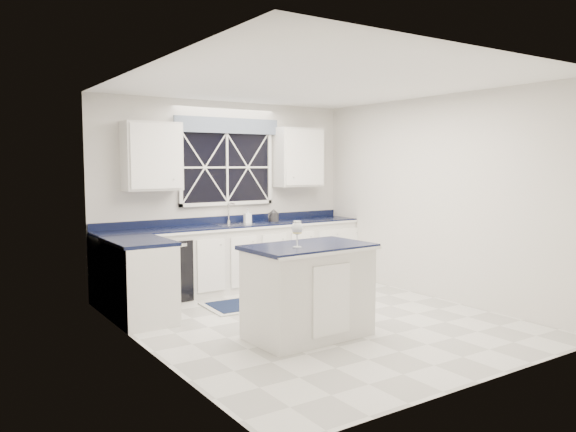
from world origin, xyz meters
TOP-DOWN VIEW (x-y plane):
  - ground at (0.00, 0.00)m, footprint 4.50×4.50m
  - back_wall at (0.00, 2.25)m, footprint 4.00×0.10m
  - base_cabinets at (-0.33, 1.78)m, footprint 3.99×1.60m
  - countertop at (0.00, 1.95)m, footprint 3.98×0.64m
  - dishwasher at (-1.10, 1.95)m, footprint 0.60×0.58m
  - window at (0.00, 2.20)m, footprint 1.65×0.09m
  - upper_cabinets at (0.00, 2.08)m, footprint 3.10×0.34m
  - faucet at (0.00, 2.14)m, footprint 0.05×0.20m
  - island at (-0.44, -0.44)m, footprint 1.33×0.83m
  - rug at (-0.25, 1.06)m, footprint 1.25×0.81m
  - kettle at (0.67, 2.00)m, footprint 0.25×0.21m
  - wine_glass at (-0.64, -0.52)m, footprint 0.11×0.11m
  - soap_bottle at (0.26, 2.06)m, footprint 0.11×0.11m

SIDE VIEW (x-z plane):
  - ground at x=0.00m, z-range 0.00..0.00m
  - rug at x=-0.25m, z-range 0.00..0.02m
  - dishwasher at x=-1.10m, z-range 0.00..0.82m
  - base_cabinets at x=-0.33m, z-range 0.00..0.90m
  - island at x=-0.44m, z-range 0.00..0.97m
  - countertop at x=0.00m, z-range 0.90..0.94m
  - kettle at x=0.67m, z-range 0.93..1.12m
  - soap_bottle at x=0.26m, z-range 0.94..1.15m
  - faucet at x=0.00m, z-range 0.95..1.25m
  - wine_glass at x=-0.64m, z-range 1.02..1.29m
  - back_wall at x=0.00m, z-range 0.00..2.70m
  - window at x=0.00m, z-range 1.20..2.46m
  - upper_cabinets at x=0.00m, z-range 1.45..2.35m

